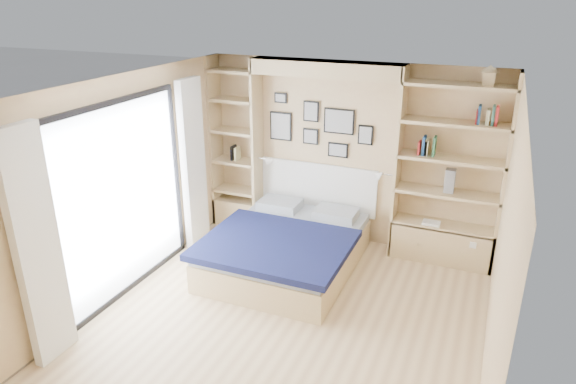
% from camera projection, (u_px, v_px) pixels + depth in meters
% --- Properties ---
extents(ground, '(4.50, 4.50, 0.00)m').
position_uv_depth(ground, '(285.00, 323.00, 5.50)').
color(ground, '#D6B784').
rests_on(ground, ground).
extents(room_shell, '(4.50, 4.50, 4.50)m').
position_uv_depth(room_shell, '(303.00, 179.00, 6.55)').
color(room_shell, tan).
rests_on(room_shell, ground).
extents(bed, '(1.75, 2.18, 1.07)m').
position_uv_depth(bed, '(287.00, 247.00, 6.54)').
color(bed, '#D6B981').
rests_on(bed, ground).
extents(photo_gallery, '(1.48, 0.02, 0.82)m').
position_uv_depth(photo_gallery, '(318.00, 126.00, 6.98)').
color(photo_gallery, black).
rests_on(photo_gallery, ground).
extents(reading_lamps, '(1.92, 0.12, 0.15)m').
position_uv_depth(reading_lamps, '(322.00, 167.00, 6.92)').
color(reading_lamps, silver).
rests_on(reading_lamps, ground).
extents(shelf_decor, '(3.51, 0.23, 2.03)m').
position_uv_depth(shelf_decor, '(432.00, 135.00, 6.27)').
color(shelf_decor, '#A51E1E').
rests_on(shelf_decor, ground).
extents(deck, '(3.20, 4.00, 0.05)m').
position_uv_depth(deck, '(35.00, 260.00, 6.79)').
color(deck, '#64594A').
rests_on(deck, ground).
extents(deck_chair, '(0.72, 0.98, 0.90)m').
position_uv_depth(deck_chair, '(94.00, 232.00, 6.59)').
color(deck_chair, tan).
rests_on(deck_chair, ground).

